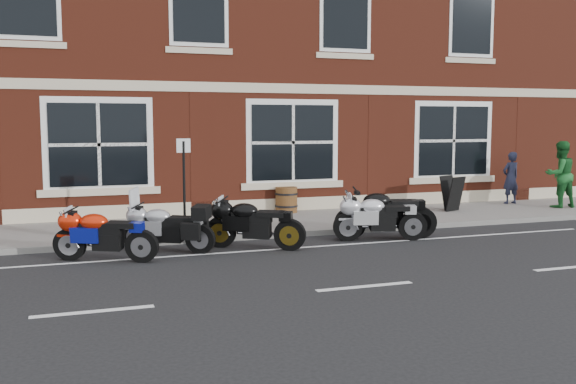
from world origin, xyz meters
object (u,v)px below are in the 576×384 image
object	(u,v)px
moto_touring_silver	(165,226)
barrel_planter	(286,200)
pedestrian_right	(560,174)
moto_sport_silver	(378,216)
moto_sport_red	(104,234)
parking_sign	(184,180)
moto_sport_black	(253,222)
pedestrian_left	(511,178)
a_board_sign	(452,193)
moto_naked_black	(383,212)

from	to	relation	value
moto_touring_silver	barrel_planter	world-z (taller)	moto_touring_silver
moto_touring_silver	pedestrian_right	xyz separation A→B (m)	(11.32, 2.06, 0.55)
moto_sport_silver	pedestrian_right	distance (m)	7.27
moto_touring_silver	moto_sport_red	world-z (taller)	moto_touring_silver
pedestrian_right	parking_sign	size ratio (longest dim) A/B	0.91
moto_sport_red	moto_sport_black	bearing A→B (deg)	-59.37
moto_sport_silver	pedestrian_left	distance (m)	7.05
pedestrian_right	moto_sport_silver	bearing A→B (deg)	21.42
a_board_sign	moto_sport_red	bearing A→B (deg)	176.01
moto_naked_black	a_board_sign	distance (m)	4.22
barrel_planter	pedestrian_left	bearing A→B (deg)	-3.57
moto_sport_silver	moto_naked_black	size ratio (longest dim) A/B	0.90
a_board_sign	parking_sign	xyz separation A→B (m)	(-7.54, -1.53, 0.71)
moto_sport_silver	moto_sport_black	bearing A→B (deg)	104.81
moto_touring_silver	moto_sport_black	bearing A→B (deg)	-67.31
moto_sport_black	moto_sport_red	bearing A→B (deg)	126.29
pedestrian_left	barrel_planter	world-z (taller)	pedestrian_left
parking_sign	moto_sport_silver	bearing A→B (deg)	-19.95
moto_touring_silver	parking_sign	distance (m)	1.33
pedestrian_right	a_board_sign	size ratio (longest dim) A/B	1.97
moto_sport_black	pedestrian_left	bearing A→B (deg)	-36.96
parking_sign	moto_touring_silver	bearing A→B (deg)	-123.42
pedestrian_left	barrel_planter	distance (m)	6.86
moto_sport_red	pedestrian_left	distance (m)	12.32
moto_sport_black	moto_sport_silver	size ratio (longest dim) A/B	0.92
moto_sport_red	parking_sign	xyz separation A→B (m)	(1.72, 1.39, 0.80)
moto_sport_silver	moto_touring_silver	bearing A→B (deg)	101.81
moto_naked_black	a_board_sign	xyz separation A→B (m)	(3.39, 2.51, 0.02)
barrel_planter	moto_sport_black	bearing A→B (deg)	-117.71
moto_touring_silver	barrel_planter	xyz separation A→B (m)	(3.73, 3.64, -0.05)
moto_touring_silver	pedestrian_left	bearing A→B (deg)	-42.17
moto_touring_silver	pedestrian_left	world-z (taller)	pedestrian_left
moto_touring_silver	moto_sport_silver	bearing A→B (deg)	-62.46
moto_sport_black	moto_touring_silver	bearing A→B (deg)	113.51
moto_sport_black	a_board_sign	bearing A→B (deg)	-35.32
moto_sport_silver	moto_naked_black	xyz separation A→B (m)	(0.23, 0.21, 0.06)
barrel_planter	moto_touring_silver	bearing A→B (deg)	-135.75
moto_touring_silver	moto_sport_silver	xyz separation A→B (m)	(4.45, -0.26, 0.01)
moto_touring_silver	moto_sport_red	size ratio (longest dim) A/B	0.93
moto_sport_red	barrel_planter	bearing A→B (deg)	-23.98
moto_sport_red	pedestrian_left	bearing A→B (deg)	-46.49
moto_sport_silver	barrel_planter	world-z (taller)	moto_sport_silver
moto_sport_red	moto_naked_black	bearing A→B (deg)	-59.84
pedestrian_left	parking_sign	xyz separation A→B (m)	(-10.03, -2.29, 0.42)
moto_sport_black	a_board_sign	size ratio (longest dim) A/B	1.92
moto_touring_silver	moto_naked_black	distance (m)	4.69
moto_touring_silver	moto_sport_silver	world-z (taller)	moto_touring_silver
moto_sport_silver	parking_sign	world-z (taller)	parking_sign
moto_sport_red	pedestrian_left	world-z (taller)	pedestrian_left
pedestrian_right	barrel_planter	size ratio (longest dim) A/B	2.76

